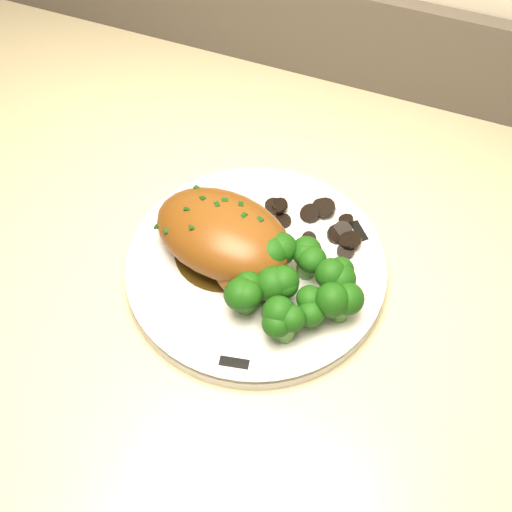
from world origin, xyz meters
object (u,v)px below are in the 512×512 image
at_px(chicken_breast, 226,239).
at_px(broccoli_florets, 291,285).
at_px(plate, 256,267).
at_px(counter, 439,498).

bearing_deg(chicken_breast, broccoli_florets, -8.35).
bearing_deg(broccoli_florets, plate, 147.97).
xyz_separation_m(counter, plate, (-0.28, 0.00, 0.41)).
height_order(plate, chicken_breast, chicken_breast).
xyz_separation_m(plate, chicken_breast, (-0.03, -0.00, 0.04)).
bearing_deg(chicken_breast, plate, 16.43).
xyz_separation_m(chicken_breast, broccoli_florets, (0.07, -0.02, -0.00)).
distance_m(chicken_breast, broccoli_florets, 0.08).
bearing_deg(broccoli_florets, counter, 6.53).
height_order(counter, broccoli_florets, counter).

